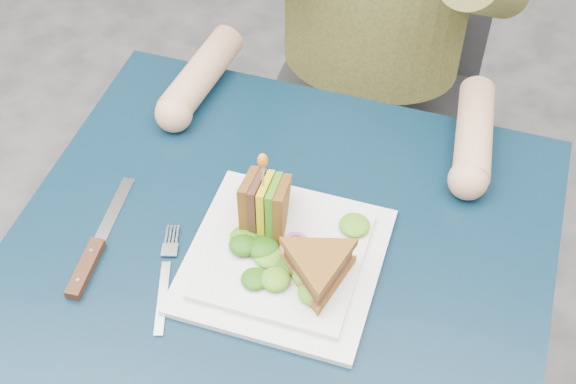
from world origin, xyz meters
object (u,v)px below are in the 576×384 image
(chair, at_px, (378,59))
(knife, at_px, (91,257))
(table, at_px, (270,302))
(plate, at_px, (284,259))
(sandwich_flat, at_px, (318,268))
(fork, at_px, (165,280))
(sandwich_upright, at_px, (264,206))

(chair, bearing_deg, knife, -107.28)
(table, bearing_deg, plate, 47.46)
(sandwich_flat, relative_size, knife, 0.76)
(chair, height_order, fork, chair)
(table, bearing_deg, knife, -166.30)
(fork, bearing_deg, sandwich_upright, 50.69)
(table, xyz_separation_m, fork, (-0.13, -0.06, 0.08))
(plate, distance_m, knife, 0.27)
(table, relative_size, fork, 4.27)
(chair, bearing_deg, table, -90.00)
(fork, bearing_deg, chair, 80.58)
(chair, distance_m, sandwich_flat, 0.76)
(plate, xyz_separation_m, fork, (-0.14, -0.08, -0.01))
(sandwich_upright, bearing_deg, table, -66.44)
(chair, relative_size, sandwich_upright, 6.71)
(chair, relative_size, fork, 5.29)
(sandwich_upright, bearing_deg, chair, 87.61)
(sandwich_upright, distance_m, fork, 0.17)
(table, bearing_deg, chair, 90.00)
(plate, height_order, knife, plate)
(table, relative_size, chair, 0.81)
(chair, relative_size, sandwich_flat, 5.51)
(sandwich_upright, xyz_separation_m, fork, (-0.10, -0.12, -0.05))
(fork, distance_m, knife, 0.11)
(sandwich_upright, xyz_separation_m, knife, (-0.21, -0.12, -0.05))
(sandwich_flat, bearing_deg, knife, -170.79)
(plate, bearing_deg, sandwich_upright, 133.42)
(sandwich_flat, xyz_separation_m, knife, (-0.31, -0.05, -0.04))
(knife, bearing_deg, fork, -1.43)
(chair, distance_m, sandwich_upright, 0.69)
(table, xyz_separation_m, knife, (-0.24, -0.06, 0.09))
(knife, bearing_deg, plate, 16.47)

